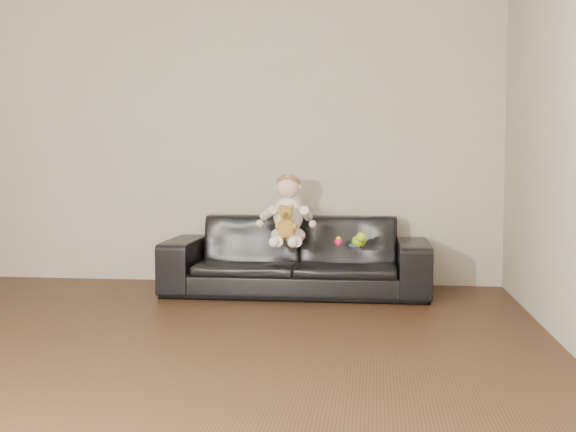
# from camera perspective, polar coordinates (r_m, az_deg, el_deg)

# --- Properties ---
(floor) EXTENTS (5.50, 5.50, 0.00)m
(floor) POSITION_cam_1_polar(r_m,az_deg,el_deg) (3.72, -16.86, -11.71)
(floor) COLOR #3A2414
(floor) RESTS_ON ground
(wall_back) EXTENTS (5.00, 0.00, 5.00)m
(wall_back) POSITION_cam_1_polar(r_m,az_deg,el_deg) (6.21, -6.75, 6.83)
(wall_back) COLOR #B5AB98
(wall_back) RESTS_ON ground
(sofa) EXTENTS (2.03, 0.80, 0.59)m
(sofa) POSITION_cam_1_polar(r_m,az_deg,el_deg) (5.60, 0.68, -3.13)
(sofa) COLOR black
(sofa) RESTS_ON floor
(baby) EXTENTS (0.40, 0.48, 0.53)m
(baby) POSITION_cam_1_polar(r_m,az_deg,el_deg) (5.46, -0.02, 0.16)
(baby) COLOR #F4CECF
(baby) RESTS_ON sofa
(teddy_bear) EXTENTS (0.17, 0.17, 0.25)m
(teddy_bear) POSITION_cam_1_polar(r_m,az_deg,el_deg) (5.31, -0.13, -0.50)
(teddy_bear) COLOR olive
(teddy_bear) RESTS_ON sofa
(toy_green) EXTENTS (0.13, 0.15, 0.09)m
(toy_green) POSITION_cam_1_polar(r_m,az_deg,el_deg) (5.36, 5.62, -2.00)
(toy_green) COLOR #90CB17
(toy_green) RESTS_ON sofa
(toy_rattle) EXTENTS (0.08, 0.08, 0.06)m
(toy_rattle) POSITION_cam_1_polar(r_m,az_deg,el_deg) (5.42, 4.01, -2.06)
(toy_rattle) COLOR #DF1A44
(toy_rattle) RESTS_ON sofa
(toy_blue_disc) EXTENTS (0.13, 0.13, 0.02)m
(toy_blue_disc) POSITION_cam_1_polar(r_m,az_deg,el_deg) (5.42, 5.40, -2.32)
(toy_blue_disc) COLOR blue
(toy_blue_disc) RESTS_ON sofa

